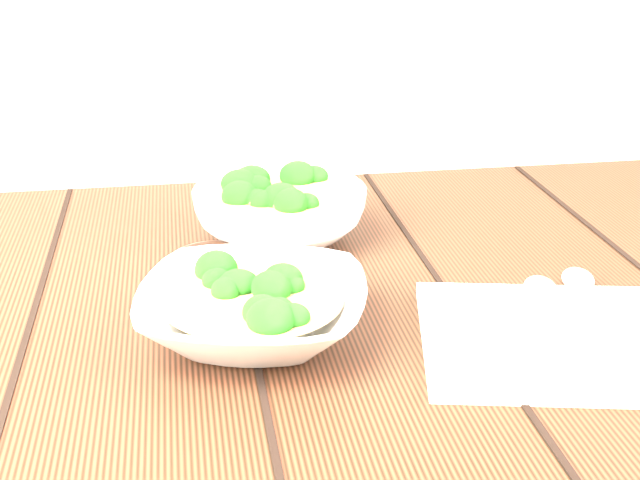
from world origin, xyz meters
TOP-DOWN VIEW (x-y plane):
  - table at (0.00, 0.00)m, footprint 1.20×0.80m
  - soup_bowl_front at (-0.02, -0.05)m, footprint 0.24×0.24m
  - soup_bowl_back at (0.03, 0.18)m, footprint 0.21×0.21m
  - trivet at (-0.05, 0.09)m, footprint 0.13×0.13m
  - napkin at (0.25, -0.11)m, footprint 0.28×0.25m
  - spoon_left at (0.25, -0.07)m, footprint 0.08×0.20m
  - spoon_right at (0.29, -0.05)m, footprint 0.09×0.19m

SIDE VIEW (x-z plane):
  - table at x=0.00m, z-range 0.26..1.01m
  - napkin at x=0.25m, z-range 0.75..0.76m
  - trivet at x=-0.05m, z-range 0.75..0.77m
  - spoon_left at x=0.25m, z-range 0.76..0.77m
  - spoon_right at x=0.29m, z-range 0.76..0.77m
  - soup_bowl_front at x=-0.02m, z-range 0.75..0.81m
  - soup_bowl_back at x=0.03m, z-range 0.75..0.82m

